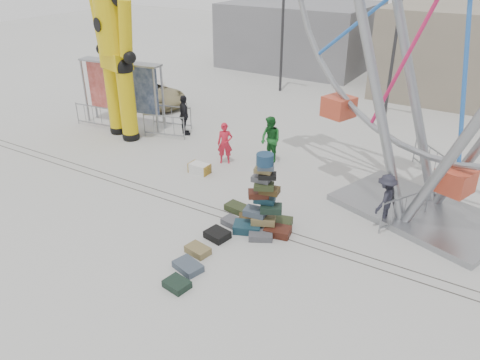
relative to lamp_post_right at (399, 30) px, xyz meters
The scene contains 26 objects.
ground 14.09m from the lamp_post_right, 103.39° to the right, with size 90.00×90.00×0.00m, color #9E9E99.
track_line_near 13.54m from the lamp_post_right, 104.01° to the right, with size 40.00×0.04×0.01m, color #47443F.
track_line_far 13.18m from the lamp_post_right, 104.46° to the right, with size 40.00×0.04×0.01m, color #47443F.
building_left 13.00m from the lamp_post_right, 135.30° to the left, with size 10.00×8.00×4.40m, color gray.
lamp_post_right is the anchor object (origin of this frame).
lamp_post_left 7.28m from the lamp_post_right, 164.05° to the left, with size 1.41×0.25×8.00m.
suitcase_tower 12.86m from the lamp_post_right, 91.86° to the right, with size 1.97×1.71×2.61m.
crash_test_dummy 13.09m from the lamp_post_right, 138.96° to the right, with size 3.06×1.35×7.71m.
banner_scaffold 13.35m from the lamp_post_right, 145.80° to the right, with size 4.40×1.29×3.14m.
steamer_trunk 11.78m from the lamp_post_right, 114.32° to the right, with size 0.81×0.47×0.38m, color silver.
row_case_0 12.65m from the lamp_post_right, 98.15° to the right, with size 0.82×0.49×0.23m, color #2E381C.
row_case_1 13.38m from the lamp_post_right, 96.25° to the right, with size 0.63×0.46×0.21m, color #525359.
row_case_2 14.21m from the lamp_post_right, 95.77° to the right, with size 0.69×0.59×0.24m, color black.
row_case_3 15.12m from the lamp_post_right, 95.55° to the right, with size 0.70×0.47×0.21m, color olive.
row_case_4 15.83m from the lamp_post_right, 94.47° to the right, with size 0.81×0.55×0.20m, color #414E5D.
row_case_5 16.55m from the lamp_post_right, 93.50° to the right, with size 0.65×0.51×0.20m, color black.
barricade_dummy_a 15.23m from the lamp_post_right, 144.92° to the right, with size 2.00×0.10×1.10m, color gray, non-canonical shape.
barricade_dummy_b 11.55m from the lamp_post_right, 143.37° to the right, with size 2.00×0.10×1.10m, color gray, non-canonical shape.
barricade_dummy_c 11.93m from the lamp_post_right, 136.13° to the right, with size 2.00×0.10×1.10m, color gray, non-canonical shape.
barricade_wheel_front 11.01m from the lamp_post_right, 71.33° to the right, with size 2.00×0.10×1.10m, color gray, non-canonical shape.
barricade_wheel_back 7.25m from the lamp_post_right, 59.59° to the right, with size 2.00×0.10×1.10m, color gray, non-canonical shape.
pedestrian_red 10.28m from the lamp_post_right, 115.80° to the right, with size 0.62×0.41×1.71m, color red.
pedestrian_green 8.77m from the lamp_post_right, 109.49° to the right, with size 0.93×0.72×1.91m, color #175D20.
pedestrian_black 10.87m from the lamp_post_right, 137.33° to the right, with size 1.11×0.46×1.89m, color black.
pedestrian_grey 10.86m from the lamp_post_right, 74.85° to the right, with size 1.09×0.62×1.68m, color #21212C.
parked_suv 13.40m from the lamp_post_right, 160.83° to the right, with size 2.20×4.76×1.32m, color tan.
Camera 1 is at (8.59, -10.34, 8.05)m, focal length 35.00 mm.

